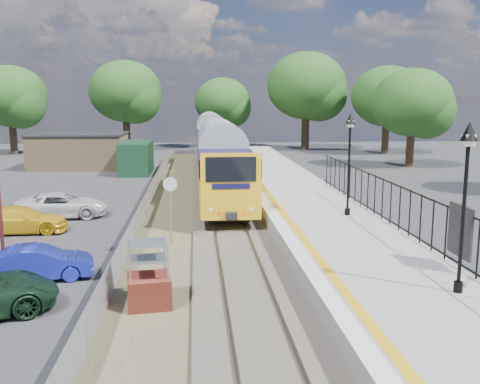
{
  "coord_description": "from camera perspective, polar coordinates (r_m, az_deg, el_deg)",
  "views": [
    {
      "loc": [
        -1.54,
        -17.28,
        6.04
      ],
      "look_at": [
        0.41,
        6.11,
        2.0
      ],
      "focal_mm": 40.0,
      "sensor_mm": 36.0,
      "label": 1
    }
  ],
  "objects": [
    {
      "name": "palisade_fence",
      "position": [
        21.54,
        17.4,
        -1.94
      ],
      "size": [
        0.12,
        26.0,
        2.0
      ],
      "color": "black",
      "rests_on": "platform"
    },
    {
      "name": "speed_sign",
      "position": [
        22.28,
        -7.44,
        -0.76
      ],
      "size": [
        0.58,
        0.18,
        2.92
      ],
      "rotation": [
        0.0,
        0.0,
        -0.25
      ],
      "color": "#999EA3",
      "rests_on": "ground"
    },
    {
      "name": "car_blue",
      "position": [
        19.48,
        -20.69,
        -7.12
      ],
      "size": [
        3.79,
        1.97,
        1.19
      ],
      "primitive_type": "imported",
      "rotation": [
        0.0,
        0.0,
        1.78
      ],
      "color": "#19239A",
      "rests_on": "ground"
    },
    {
      "name": "car_yellow",
      "position": [
        26.59,
        -22.42,
        -2.76
      ],
      "size": [
        4.34,
        1.99,
        1.23
      ],
      "primitive_type": "imported",
      "rotation": [
        0.0,
        0.0,
        1.63
      ],
      "color": "gold",
      "rests_on": "ground"
    },
    {
      "name": "track_bed",
      "position": [
        27.62,
        -2.44,
        -2.68
      ],
      "size": [
        5.9,
        80.0,
        0.29
      ],
      "color": "#473F38",
      "rests_on": "ground"
    },
    {
      "name": "wire_fence",
      "position": [
        29.9,
        -9.79,
        -0.86
      ],
      "size": [
        0.06,
        52.0,
        1.2
      ],
      "color": "#999EA3",
      "rests_on": "ground"
    },
    {
      "name": "tree_line",
      "position": [
        59.35,
        -1.96,
        10.3
      ],
      "size": [
        56.8,
        43.8,
        11.88
      ],
      "color": "#332319",
      "rests_on": "ground"
    },
    {
      "name": "brick_plinth",
      "position": [
        16.04,
        -9.72,
        -8.82
      ],
      "size": [
        1.4,
        1.4,
        2.01
      ],
      "rotation": [
        0.0,
        0.0,
        0.14
      ],
      "color": "maroon",
      "rests_on": "ground"
    },
    {
      "name": "platform",
      "position": [
        26.52,
        7.85,
        -2.5
      ],
      "size": [
        5.0,
        70.0,
        0.9
      ],
      "primitive_type": "cube",
      "color": "gray",
      "rests_on": "ground"
    },
    {
      "name": "victorian_lamp_south",
      "position": [
        15.13,
        23.03,
        2.38
      ],
      "size": [
        0.44,
        0.44,
        4.6
      ],
      "color": "black",
      "rests_on": "platform"
    },
    {
      "name": "victorian_lamp_north",
      "position": [
        24.33,
        11.63,
        5.46
      ],
      "size": [
        0.44,
        0.44,
        4.6
      ],
      "color": "black",
      "rests_on": "platform"
    },
    {
      "name": "platform_edge",
      "position": [
        26.06,
        3.44,
        -1.62
      ],
      "size": [
        0.9,
        70.0,
        0.01
      ],
      "color": "silver",
      "rests_on": "platform"
    },
    {
      "name": "outbuilding",
      "position": [
        49.59,
        -15.68,
        4.17
      ],
      "size": [
        10.8,
        10.1,
        3.12
      ],
      "color": "#977D55",
      "rests_on": "ground"
    },
    {
      "name": "train",
      "position": [
        43.96,
        -2.76,
        4.92
      ],
      "size": [
        2.82,
        40.83,
        3.51
      ],
      "color": "gold",
      "rests_on": "ground"
    },
    {
      "name": "ground",
      "position": [
        18.37,
        0.32,
        -9.43
      ],
      "size": [
        120.0,
        120.0,
        0.0
      ],
      "primitive_type": "plane",
      "color": "#2D2D30",
      "rests_on": "ground"
    },
    {
      "name": "car_white",
      "position": [
        29.3,
        -18.53,
        -1.35
      ],
      "size": [
        4.9,
        2.71,
        1.3
      ],
      "primitive_type": "imported",
      "rotation": [
        0.0,
        0.0,
        1.69
      ],
      "color": "silver",
      "rests_on": "ground"
    }
  ]
}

